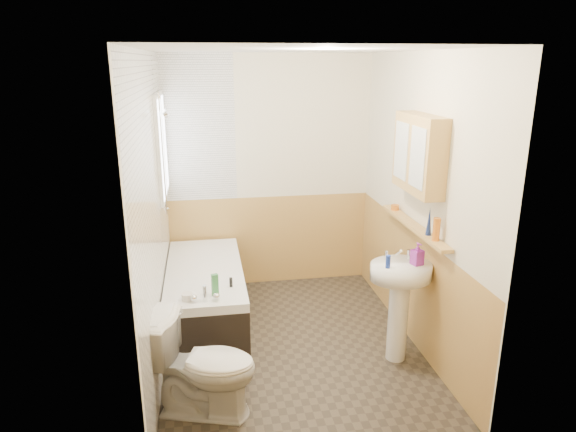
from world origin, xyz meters
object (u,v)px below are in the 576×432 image
(sink, at_px, (400,292))
(bathtub, at_px, (206,295))
(toilet, at_px, (203,366))
(pine_shelf, at_px, (414,226))
(medicine_cabinet, at_px, (419,154))

(sink, bearing_deg, bathtub, 144.96)
(toilet, relative_size, sink, 0.78)
(bathtub, height_order, pine_shelf, pine_shelf)
(pine_shelf, height_order, medicine_cabinet, medicine_cabinet)
(bathtub, xyz_separation_m, pine_shelf, (1.77, -0.62, 0.79))
(bathtub, bearing_deg, medicine_cabinet, -21.27)
(toilet, height_order, medicine_cabinet, medicine_cabinet)
(sink, xyz_separation_m, medicine_cabinet, (0.17, 0.21, 1.09))
(bathtub, distance_m, toilet, 1.33)
(toilet, distance_m, sink, 1.68)
(toilet, distance_m, pine_shelf, 2.06)
(pine_shelf, distance_m, medicine_cabinet, 0.63)
(medicine_cabinet, bearing_deg, toilet, -159.88)
(pine_shelf, relative_size, medicine_cabinet, 1.82)
(sink, height_order, medicine_cabinet, medicine_cabinet)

